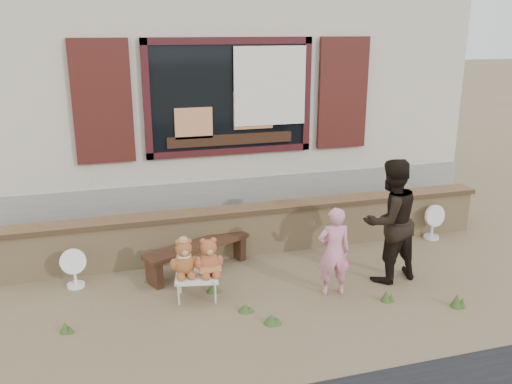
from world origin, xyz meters
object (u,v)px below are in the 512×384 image
object	(u,v)px
child	(334,252)
adult	(390,221)
folding_chair	(197,277)
teddy_bear_right	(209,256)
teddy_bear_left	(184,257)
bench	(198,251)

from	to	relation	value
child	adult	xyz separation A→B (m)	(0.81, 0.17, 0.24)
folding_chair	child	distance (m)	1.61
teddy_bear_right	child	bearing A→B (deg)	-0.76
teddy_bear_left	child	world-z (taller)	child
teddy_bear_right	adult	distance (m)	2.25
folding_chair	teddy_bear_left	bearing A→B (deg)	180.00
bench	teddy_bear_left	bearing A→B (deg)	-135.94
folding_chair	adult	xyz separation A→B (m)	(2.37, -0.17, 0.50)
bench	teddy_bear_right	size ratio (longest dim) A/B	3.23
teddy_bear_left	teddy_bear_right	xyz separation A→B (m)	(0.27, -0.06, 0.00)
teddy_bear_right	folding_chair	bearing A→B (deg)	-180.00
teddy_bear_right	bench	bearing A→B (deg)	101.23
teddy_bear_left	adult	bearing A→B (deg)	7.23
folding_chair	teddy_bear_right	world-z (taller)	teddy_bear_right
teddy_bear_left	child	bearing A→B (deg)	-0.64
bench	adult	distance (m)	2.45
bench	teddy_bear_right	distance (m)	0.79
bench	folding_chair	size ratio (longest dim) A/B	2.59
folding_chair	teddy_bear_left	world-z (taller)	teddy_bear_left
child	teddy_bear_right	bearing A→B (deg)	-3.98
folding_chair	teddy_bear_left	xyz separation A→B (m)	(-0.14, 0.03, 0.26)
bench	adult	world-z (taller)	adult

